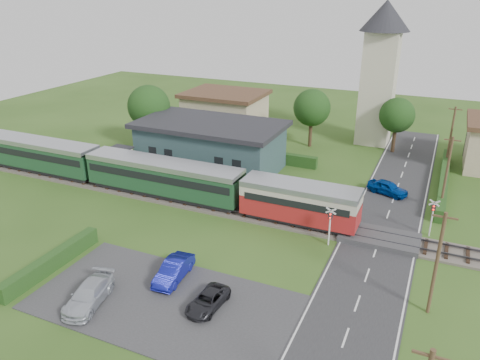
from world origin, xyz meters
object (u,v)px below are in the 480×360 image
at_px(station_building, 211,145).
at_px(car_on_road, 388,188).
at_px(church_tower, 381,63).
at_px(pedestrian_near, 227,184).
at_px(equipment_hut, 120,159).
at_px(pedestrian_far, 146,169).
at_px(crossing_signal_near, 330,221).
at_px(train, 136,171).
at_px(car_park_silver, 89,295).
at_px(car_park_blue, 174,270).
at_px(crossing_signal_far, 433,213).
at_px(house_west, 225,111).
at_px(car_park_dark, 208,301).

xyz_separation_m(station_building, car_on_road, (19.25, 0.57, -1.97)).
relative_size(church_tower, pedestrian_near, 9.18).
distance_m(equipment_hut, pedestrian_far, 3.59).
bearing_deg(pedestrian_near, crossing_signal_near, 158.42).
relative_size(train, car_park_silver, 9.42).
xyz_separation_m(station_building, car_park_blue, (7.76, -20.49, -1.93)).
bearing_deg(car_on_road, equipment_hut, 123.46).
bearing_deg(crossing_signal_far, equipment_hut, 178.54).
bearing_deg(pedestrian_near, station_building, -50.23).
height_order(car_on_road, car_park_blue, car_park_blue).
height_order(pedestrian_near, pedestrian_far, pedestrian_near).
relative_size(church_tower, house_west, 1.63).
distance_m(car_park_blue, car_park_dark, 4.07).
bearing_deg(equipment_hut, crossing_signal_near, -12.94).
xyz_separation_m(station_building, car_park_dark, (11.39, -22.33, -2.11)).
distance_m(church_tower, car_on_road, 19.46).
xyz_separation_m(car_park_blue, pedestrian_far, (-12.22, 14.28, 0.58)).
bearing_deg(car_park_dark, car_park_blue, 156.77).
xyz_separation_m(train, pedestrian_near, (8.75, 2.42, -0.77)).
bearing_deg(pedestrian_far, church_tower, -57.69).
xyz_separation_m(house_west, crossing_signal_near, (21.40, -25.41, -0.65)).
relative_size(station_building, car_park_blue, 3.88).
height_order(crossing_signal_near, pedestrian_far, crossing_signal_near).
bearing_deg(car_park_silver, station_building, 87.74).
bearing_deg(station_building, equipment_hut, -144.08).
height_order(crossing_signal_far, car_park_blue, crossing_signal_far).
xyz_separation_m(crossing_signal_far, pedestrian_far, (-28.06, 0.39, -0.80)).
bearing_deg(house_west, pedestrian_far, -88.48).
distance_m(equipment_hut, station_building, 9.92).
bearing_deg(car_park_silver, car_park_dark, 9.47).
bearing_deg(station_building, train, -111.74).
bearing_deg(equipment_hut, station_building, 35.92).
xyz_separation_m(church_tower, crossing_signal_far, (8.60, -23.61, -8.08)).
relative_size(station_building, crossing_signal_near, 4.88).
distance_m(station_building, car_park_dark, 25.15).
bearing_deg(car_park_blue, car_park_dark, -31.77).
xyz_separation_m(car_on_road, pedestrian_far, (-23.71, -6.77, 0.62)).
height_order(house_west, pedestrian_far, house_west).
xyz_separation_m(crossing_signal_near, car_park_blue, (-8.64, -9.09, -1.38)).
height_order(car_park_blue, car_park_silver, car_park_blue).
bearing_deg(pedestrian_near, equipment_hut, -1.73).
relative_size(car_park_blue, car_park_dark, 1.15).
relative_size(crossing_signal_far, pedestrian_far, 1.85).
bearing_deg(pedestrian_near, pedestrian_far, -0.51).
distance_m(train, crossing_signal_near, 20.13).
bearing_deg(church_tower, pedestrian_near, -112.65).
bearing_deg(house_west, car_on_road, -29.00).
relative_size(crossing_signal_near, crossing_signal_far, 1.00).
relative_size(crossing_signal_far, car_on_road, 0.83).
distance_m(station_building, car_park_silver, 25.55).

